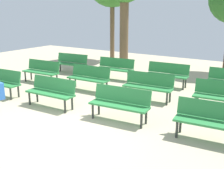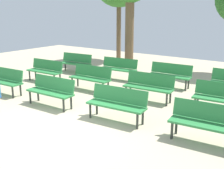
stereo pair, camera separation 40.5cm
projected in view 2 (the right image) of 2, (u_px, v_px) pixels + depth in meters
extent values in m
plane|color=#BCAD8E|center=(42.00, 132.00, 6.54)|extent=(24.00, 24.00, 0.00)
cube|color=#2D8442|center=(3.00, 82.00, 9.43)|extent=(1.62, 0.54, 0.05)
cube|color=#2D8442|center=(7.00, 74.00, 9.53)|extent=(1.60, 0.22, 0.40)
cylinder|color=#2D332D|center=(13.00, 92.00, 9.00)|extent=(0.06, 0.06, 0.40)
cylinder|color=#2D332D|center=(21.00, 90.00, 9.27)|extent=(0.06, 0.06, 0.40)
cube|color=#2D8442|center=(50.00, 93.00, 8.21)|extent=(1.62, 0.51, 0.05)
cube|color=#2D8442|center=(54.00, 83.00, 8.30)|extent=(1.60, 0.19, 0.40)
cylinder|color=#2D332D|center=(30.00, 97.00, 8.51)|extent=(0.06, 0.06, 0.40)
cylinder|color=#2D332D|center=(64.00, 106.00, 7.77)|extent=(0.06, 0.06, 0.40)
cylinder|color=#2D332D|center=(38.00, 95.00, 8.77)|extent=(0.06, 0.06, 0.40)
cylinder|color=#2D332D|center=(71.00, 102.00, 8.03)|extent=(0.06, 0.06, 0.40)
cube|color=#2D8442|center=(116.00, 106.00, 7.09)|extent=(1.63, 0.58, 0.05)
cube|color=#2D8442|center=(120.00, 95.00, 7.19)|extent=(1.60, 0.27, 0.40)
cylinder|color=#2D332D|center=(90.00, 111.00, 7.36)|extent=(0.06, 0.06, 0.40)
cylinder|color=#2D332D|center=(137.00, 121.00, 6.67)|extent=(0.06, 0.06, 0.40)
cylinder|color=#2D332D|center=(97.00, 107.00, 7.63)|extent=(0.06, 0.06, 0.40)
cylinder|color=#2D332D|center=(143.00, 117.00, 6.94)|extent=(0.06, 0.06, 0.40)
cube|color=#2D8442|center=(206.00, 125.00, 5.89)|extent=(1.63, 0.58, 0.05)
cube|color=#2D8442|center=(209.00, 112.00, 5.99)|extent=(1.60, 0.27, 0.40)
cylinder|color=#2D332D|center=(172.00, 131.00, 6.16)|extent=(0.06, 0.06, 0.40)
cylinder|color=#2D332D|center=(176.00, 126.00, 6.42)|extent=(0.06, 0.06, 0.40)
cube|color=#2D8442|center=(44.00, 71.00, 11.01)|extent=(1.62, 0.53, 0.05)
cube|color=#2D8442|center=(47.00, 65.00, 11.11)|extent=(1.60, 0.21, 0.40)
cylinder|color=#2D332D|center=(30.00, 76.00, 11.30)|extent=(0.06, 0.06, 0.40)
cylinder|color=#2D332D|center=(54.00, 80.00, 10.58)|extent=(0.06, 0.06, 0.40)
cylinder|color=#2D332D|center=(36.00, 74.00, 11.56)|extent=(0.06, 0.06, 0.40)
cylinder|color=#2D332D|center=(60.00, 78.00, 10.84)|extent=(0.06, 0.06, 0.40)
cube|color=#2D8442|center=(90.00, 79.00, 9.85)|extent=(1.62, 0.50, 0.05)
cube|color=#2D8442|center=(93.00, 71.00, 9.95)|extent=(1.60, 0.19, 0.40)
cylinder|color=#2D332D|center=(72.00, 83.00, 10.16)|extent=(0.06, 0.06, 0.40)
cylinder|color=#2D332D|center=(103.00, 89.00, 9.41)|extent=(0.06, 0.06, 0.40)
cylinder|color=#2D332D|center=(78.00, 81.00, 10.41)|extent=(0.06, 0.06, 0.40)
cylinder|color=#2D332D|center=(108.00, 87.00, 9.67)|extent=(0.06, 0.06, 0.40)
cube|color=#2D8442|center=(148.00, 88.00, 8.69)|extent=(1.63, 0.57, 0.05)
cube|color=#2D8442|center=(151.00, 79.00, 8.79)|extent=(1.60, 0.25, 0.40)
cylinder|color=#2D332D|center=(126.00, 93.00, 8.97)|extent=(0.06, 0.06, 0.40)
cylinder|color=#2D332D|center=(167.00, 100.00, 8.27)|extent=(0.06, 0.06, 0.40)
cylinder|color=#2D332D|center=(130.00, 90.00, 9.23)|extent=(0.06, 0.06, 0.40)
cylinder|color=#2D332D|center=(170.00, 97.00, 8.54)|extent=(0.06, 0.06, 0.40)
cube|color=#2D8442|center=(223.00, 100.00, 7.53)|extent=(1.63, 0.58, 0.05)
cylinder|color=#2D332D|center=(195.00, 105.00, 7.80)|extent=(0.06, 0.06, 0.40)
cylinder|color=#2D332D|center=(198.00, 102.00, 8.07)|extent=(0.06, 0.06, 0.40)
cube|color=#2D8442|center=(75.00, 64.00, 12.60)|extent=(1.63, 0.58, 0.05)
cube|color=#2D8442|center=(77.00, 58.00, 12.70)|extent=(1.60, 0.27, 0.40)
cylinder|color=#2D332D|center=(61.00, 67.00, 12.87)|extent=(0.06, 0.06, 0.40)
cylinder|color=#2D332D|center=(85.00, 71.00, 12.19)|extent=(0.06, 0.06, 0.40)
cylinder|color=#2D332D|center=(65.00, 66.00, 13.14)|extent=(0.06, 0.06, 0.40)
cylinder|color=#2D332D|center=(89.00, 69.00, 12.45)|extent=(0.06, 0.06, 0.40)
cube|color=#2D8442|center=(118.00, 69.00, 11.40)|extent=(1.63, 0.58, 0.05)
cube|color=#2D8442|center=(120.00, 63.00, 11.50)|extent=(1.60, 0.26, 0.40)
cylinder|color=#2D332D|center=(102.00, 73.00, 11.67)|extent=(0.06, 0.06, 0.40)
cylinder|color=#2D332D|center=(131.00, 77.00, 10.98)|extent=(0.06, 0.06, 0.40)
cylinder|color=#2D332D|center=(106.00, 72.00, 11.94)|extent=(0.06, 0.06, 0.40)
cylinder|color=#2D332D|center=(134.00, 76.00, 11.25)|extent=(0.06, 0.06, 0.40)
cube|color=#2D8442|center=(169.00, 76.00, 10.25)|extent=(1.62, 0.53, 0.05)
cube|color=#2D8442|center=(171.00, 69.00, 10.35)|extent=(1.60, 0.22, 0.40)
cylinder|color=#2D332D|center=(150.00, 80.00, 10.54)|extent=(0.06, 0.06, 0.40)
cylinder|color=#2D332D|center=(186.00, 85.00, 9.82)|extent=(0.06, 0.06, 0.40)
cylinder|color=#2D332D|center=(153.00, 79.00, 10.80)|extent=(0.06, 0.06, 0.40)
cylinder|color=#2D332D|center=(188.00, 84.00, 10.08)|extent=(0.06, 0.06, 0.40)
cylinder|color=#2D332D|center=(211.00, 89.00, 9.40)|extent=(0.06, 0.06, 0.40)
cylinder|color=#2D332D|center=(214.00, 87.00, 9.66)|extent=(0.06, 0.06, 0.40)
cylinder|color=brown|center=(129.00, 32.00, 13.61)|extent=(0.44, 0.44, 3.53)
cylinder|color=brown|center=(119.00, 29.00, 15.68)|extent=(0.26, 0.26, 3.53)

